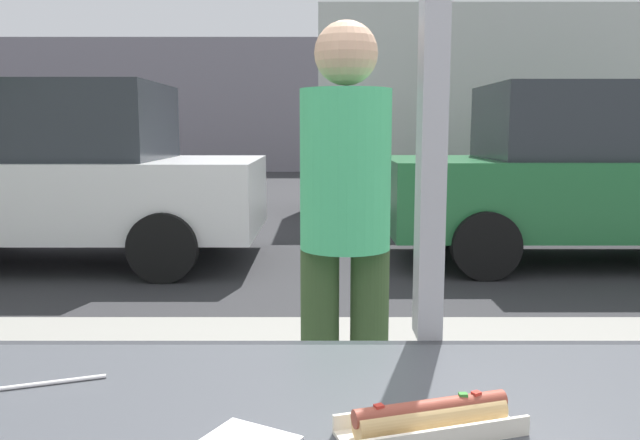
% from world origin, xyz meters
% --- Properties ---
extents(ground_plane, '(60.00, 60.00, 0.00)m').
position_xyz_m(ground_plane, '(0.00, 8.00, 0.00)').
color(ground_plane, '#2D2D30').
extents(sidewalk_strip, '(16.00, 2.80, 0.13)m').
position_xyz_m(sidewalk_strip, '(0.00, 1.60, 0.07)').
color(sidewalk_strip, gray).
rests_on(sidewalk_strip, ground).
extents(building_facade_far, '(28.00, 1.20, 4.15)m').
position_xyz_m(building_facade_far, '(0.00, 19.76, 2.07)').
color(building_facade_far, gray).
rests_on(building_facade_far, ground).
extents(hotdog_tray_far, '(0.27, 0.16, 0.05)m').
position_xyz_m(hotdog_tray_far, '(-0.07, -0.36, 1.00)').
color(hotdog_tray_far, beige).
rests_on(hotdog_tray_far, window_counter).
extents(loose_straw, '(0.18, 0.07, 0.01)m').
position_xyz_m(loose_straw, '(-0.67, -0.18, 0.98)').
color(loose_straw, white).
rests_on(loose_straw, window_counter).
extents(parked_car_white, '(4.14, 2.07, 1.85)m').
position_xyz_m(parked_car_white, '(-2.93, 5.49, 0.92)').
color(parked_car_white, silver).
rests_on(parked_car_white, ground).
extents(parked_car_green, '(4.35, 1.89, 1.83)m').
position_xyz_m(parked_car_green, '(2.65, 5.49, 0.92)').
color(parked_car_green, '#236B38').
rests_on(parked_car_green, ground).
extents(box_truck, '(6.93, 2.44, 3.20)m').
position_xyz_m(box_truck, '(3.02, 9.54, 1.72)').
color(box_truck, beige).
rests_on(box_truck, ground).
extents(pedestrian, '(0.32, 0.32, 1.63)m').
position_xyz_m(pedestrian, '(-0.13, 1.06, 1.07)').
color(pedestrian, '#304826').
rests_on(pedestrian, sidewalk_strip).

